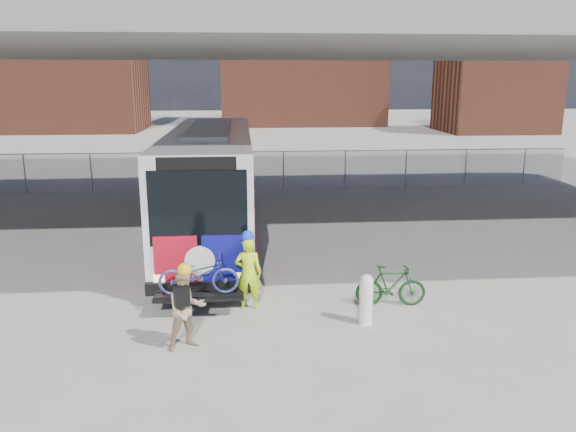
{
  "coord_description": "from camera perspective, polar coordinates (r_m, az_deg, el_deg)",
  "views": [
    {
      "loc": [
        -0.99,
        -14.56,
        5.21
      ],
      "look_at": [
        0.23,
        0.04,
        1.6
      ],
      "focal_mm": 35.0,
      "sensor_mm": 36.0,
      "label": 1
    }
  ],
  "objects": [
    {
      "name": "bus",
      "position": [
        18.82,
        -7.79,
        4.23
      ],
      "size": [
        2.67,
        12.9,
        3.69
      ],
      "color": "silver",
      "rests_on": "ground"
    },
    {
      "name": "overpass",
      "position": [
        18.64,
        -1.79,
        17.94
      ],
      "size": [
        40.0,
        16.0,
        7.95
      ],
      "color": "#605E59",
      "rests_on": "ground"
    },
    {
      "name": "bike_parked",
      "position": [
        13.42,
        10.4,
        -6.98
      ],
      "size": [
        1.67,
        0.61,
        0.98
      ],
      "primitive_type": "imported",
      "rotation": [
        0.0,
        0.0,
        1.48
      ],
      "color": "#133C17",
      "rests_on": "ground"
    },
    {
      "name": "smokestack",
      "position": [
        71.53,
        7.82,
        19.57
      ],
      "size": [
        2.2,
        2.2,
        25.0
      ],
      "primitive_type": "cylinder",
      "color": "brown",
      "rests_on": "ground"
    },
    {
      "name": "cyclist_hivis",
      "position": [
        12.96,
        -4.05,
        -5.62
      ],
      "size": [
        0.65,
        0.45,
        1.87
      ],
      "rotation": [
        0.0,
        0.0,
        3.08
      ],
      "color": "#C7F81A",
      "rests_on": "ground"
    },
    {
      "name": "ground",
      "position": [
        15.5,
        -0.82,
        -5.8
      ],
      "size": [
        160.0,
        160.0,
        0.0
      ],
      "primitive_type": "plane",
      "color": "#9E9991",
      "rests_on": "ground"
    },
    {
      "name": "cyclist_tan",
      "position": [
        11.27,
        -10.3,
        -9.23
      ],
      "size": [
        0.96,
        0.87,
        1.77
      ],
      "rotation": [
        0.0,
        0.0,
        0.41
      ],
      "color": "tan",
      "rests_on": "ground"
    },
    {
      "name": "chainlink_fence",
      "position": [
        26.85,
        -2.61,
        5.72
      ],
      "size": [
        30.0,
        0.06,
        30.0
      ],
      "color": "gray",
      "rests_on": "ground"
    },
    {
      "name": "brick_buildings",
      "position": [
        62.83,
        -2.81,
        14.02
      ],
      "size": [
        54.0,
        22.0,
        12.0
      ],
      "color": "brown",
      "rests_on": "ground"
    },
    {
      "name": "bollard",
      "position": [
        12.33,
        7.93,
        -8.21
      ],
      "size": [
        0.3,
        0.3,
        1.13
      ],
      "color": "silver",
      "rests_on": "ground"
    }
  ]
}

